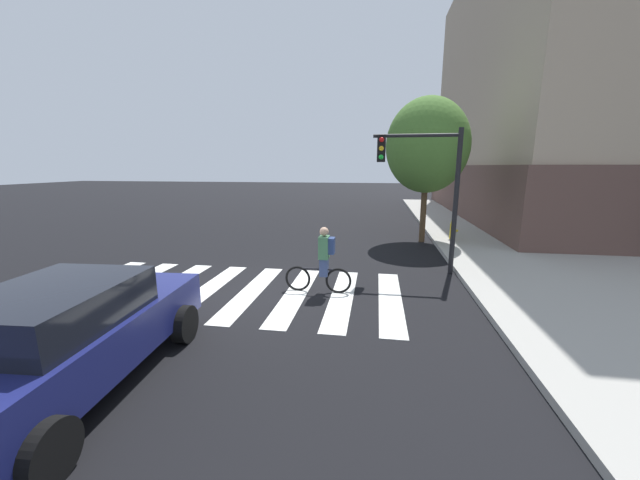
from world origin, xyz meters
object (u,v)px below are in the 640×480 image
(sedan_near, at_px, (65,337))
(street_tree_near, at_px, (427,146))
(cyclist, at_px, (323,260))
(traffic_light_near, at_px, (427,177))
(fire_hydrant, at_px, (453,230))

(sedan_near, distance_m, street_tree_near, 13.22)
(cyclist, bearing_deg, traffic_light_near, 38.88)
(cyclist, relative_size, street_tree_near, 0.29)
(traffic_light_near, distance_m, fire_hydrant, 5.45)
(sedan_near, distance_m, fire_hydrant, 13.51)
(sedan_near, bearing_deg, fire_hydrant, 56.62)
(cyclist, bearing_deg, sedan_near, -123.33)
(sedan_near, bearing_deg, cyclist, 56.67)
(cyclist, xyz_separation_m, street_tree_near, (3.23, 6.74, 3.12))
(fire_hydrant, distance_m, street_tree_near, 3.65)
(traffic_light_near, bearing_deg, fire_hydrant, 68.93)
(traffic_light_near, height_order, street_tree_near, street_tree_near)
(cyclist, relative_size, fire_hydrant, 2.19)
(sedan_near, relative_size, traffic_light_near, 1.12)
(fire_hydrant, xyz_separation_m, street_tree_near, (-1.24, -0.03, 3.43))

